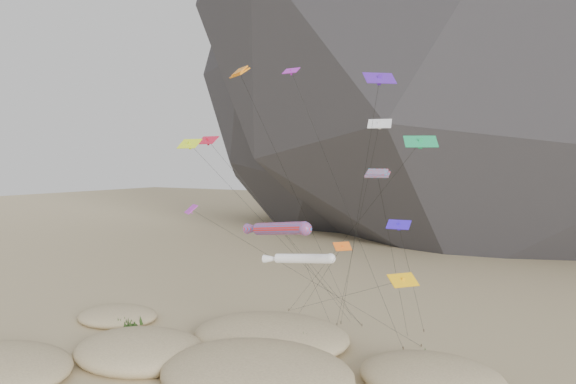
# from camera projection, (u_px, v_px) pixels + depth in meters

# --- Properties ---
(dunes) EXTENTS (50.66, 35.33, 3.72)m
(dunes) POSITION_uv_depth(u_px,v_px,m) (217.00, 369.00, 48.49)
(dunes) COLOR #CCB789
(dunes) RESTS_ON ground
(dune_grass) EXTENTS (43.94, 28.06, 1.45)m
(dune_grass) POSITION_uv_depth(u_px,v_px,m) (222.00, 373.00, 47.32)
(dune_grass) COLOR black
(dune_grass) RESTS_ON ground
(kite_stakes) EXTENTS (18.40, 6.75, 0.30)m
(kite_stakes) POSITION_uv_depth(u_px,v_px,m) (356.00, 327.00, 62.71)
(kite_stakes) COLOR #3F2D1E
(kite_stakes) RESTS_ON ground
(rainbow_tube_kite) EXTENTS (8.26, 17.92, 13.60)m
(rainbow_tube_kite) POSITION_uv_depth(u_px,v_px,m) (278.00, 229.00, 50.13)
(rainbow_tube_kite) COLOR red
(rainbow_tube_kite) RESTS_ON ground
(white_tube_kite) EXTENTS (7.51, 12.83, 10.23)m
(white_tube_kite) POSITION_uv_depth(u_px,v_px,m) (300.00, 259.00, 52.94)
(white_tube_kite) COLOR white
(white_tube_kite) RESTS_ON ground
(orange_parafoil) EXTENTS (7.47, 15.48, 28.12)m
(orange_parafoil) POSITION_uv_depth(u_px,v_px,m) (241.00, 75.00, 56.27)
(orange_parafoil) COLOR orange
(orange_parafoil) RESTS_ON ground
(multi_parafoil) EXTENTS (3.23, 14.98, 18.10)m
(multi_parafoil) POSITION_uv_depth(u_px,v_px,m) (378.00, 177.00, 45.63)
(multi_parafoil) COLOR red
(multi_parafoil) RESTS_ON ground
(delta_kites) EXTENTS (25.93, 19.37, 27.49)m
(delta_kites) POSITION_uv_depth(u_px,v_px,m) (323.00, 167.00, 50.79)
(delta_kites) COLOR #FFB40D
(delta_kites) RESTS_ON ground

